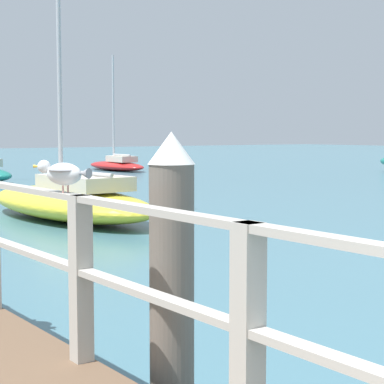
{
  "coord_description": "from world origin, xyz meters",
  "views": [
    {
      "loc": [
        -0.72,
        0.13,
        1.92
      ],
      "look_at": [
        4.22,
        6.9,
        1.19
      ],
      "focal_mm": 64.53,
      "sensor_mm": 36.0,
      "label": 1
    }
  ],
  "objects_px": {
    "dock_piling_near": "(172,285)",
    "boat_6": "(117,164)",
    "seagull_foreground": "(63,173)",
    "boat_1": "(69,200)"
  },
  "relations": [
    {
      "from": "boat_1",
      "to": "boat_6",
      "type": "distance_m",
      "value": 19.51
    },
    {
      "from": "dock_piling_near",
      "to": "boat_6",
      "type": "relative_size",
      "value": 0.33
    },
    {
      "from": "seagull_foreground",
      "to": "boat_6",
      "type": "relative_size",
      "value": 0.08
    },
    {
      "from": "boat_1",
      "to": "boat_6",
      "type": "bearing_deg",
      "value": 53.82
    },
    {
      "from": "dock_piling_near",
      "to": "boat_6",
      "type": "xyz_separation_m",
      "value": [
        14.9,
        26.68,
        -0.66
      ]
    },
    {
      "from": "seagull_foreground",
      "to": "boat_1",
      "type": "bearing_deg",
      "value": 40.14
    },
    {
      "from": "dock_piling_near",
      "to": "seagull_foreground",
      "type": "height_order",
      "value": "dock_piling_near"
    },
    {
      "from": "dock_piling_near",
      "to": "boat_6",
      "type": "bearing_deg",
      "value": 60.82
    },
    {
      "from": "dock_piling_near",
      "to": "boat_1",
      "type": "xyz_separation_m",
      "value": [
        4.31,
        10.3,
        -0.55
      ]
    },
    {
      "from": "dock_piling_near",
      "to": "boat_6",
      "type": "height_order",
      "value": "boat_6"
    }
  ]
}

